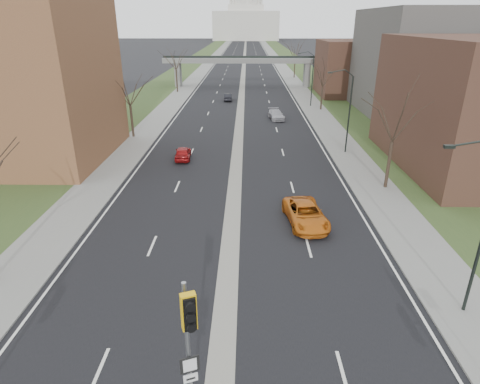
{
  "coord_description": "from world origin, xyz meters",
  "views": [
    {
      "loc": [
        1.0,
        -10.14,
        13.26
      ],
      "look_at": [
        0.62,
        12.63,
        3.54
      ],
      "focal_mm": 30.0,
      "sensor_mm": 36.0,
      "label": 1
    }
  ],
  "objects_px": {
    "signal_pole_median": "(189,334)",
    "car_right_near": "(306,214)",
    "car_left_near": "(183,153)",
    "car_right_mid": "(276,115)",
    "car_left_far": "(228,97)"
  },
  "relations": [
    {
      "from": "car_left_near",
      "to": "car_left_far",
      "type": "height_order",
      "value": "car_left_near"
    },
    {
      "from": "car_left_far",
      "to": "car_left_near",
      "type": "bearing_deg",
      "value": 83.63
    },
    {
      "from": "car_left_near",
      "to": "car_right_mid",
      "type": "bearing_deg",
      "value": -124.59
    },
    {
      "from": "car_left_far",
      "to": "car_right_mid",
      "type": "height_order",
      "value": "car_right_mid"
    },
    {
      "from": "car_left_far",
      "to": "car_right_mid",
      "type": "distance_m",
      "value": 16.72
    },
    {
      "from": "signal_pole_median",
      "to": "car_right_near",
      "type": "distance_m",
      "value": 16.94
    },
    {
      "from": "car_right_mid",
      "to": "signal_pole_median",
      "type": "bearing_deg",
      "value": -104.97
    },
    {
      "from": "car_left_far",
      "to": "car_right_near",
      "type": "bearing_deg",
      "value": 98.15
    },
    {
      "from": "car_left_far",
      "to": "car_right_mid",
      "type": "relative_size",
      "value": 0.83
    },
    {
      "from": "signal_pole_median",
      "to": "car_left_far",
      "type": "relative_size",
      "value": 1.51
    },
    {
      "from": "signal_pole_median",
      "to": "car_left_near",
      "type": "height_order",
      "value": "signal_pole_median"
    },
    {
      "from": "car_left_near",
      "to": "car_right_near",
      "type": "relative_size",
      "value": 0.73
    },
    {
      "from": "car_right_near",
      "to": "signal_pole_median",
      "type": "bearing_deg",
      "value": -118.42
    },
    {
      "from": "car_right_mid",
      "to": "car_left_near",
      "type": "bearing_deg",
      "value": -128.16
    },
    {
      "from": "signal_pole_median",
      "to": "car_left_near",
      "type": "bearing_deg",
      "value": 78.71
    }
  ]
}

